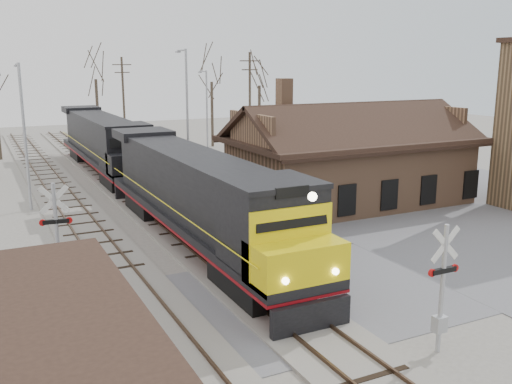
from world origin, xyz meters
TOP-DOWN VIEW (x-y plane):
  - ground at (0.00, 0.00)m, footprint 140.00×140.00m
  - road at (0.00, 0.00)m, footprint 60.00×9.00m
  - track_main at (0.00, 15.00)m, footprint 3.40×90.00m
  - track_siding at (-4.50, 15.00)m, footprint 3.40×90.00m
  - depot at (11.99, 12.00)m, footprint 15.20×9.31m
  - locomotive_lead at (0.00, 7.30)m, footprint 3.21×21.48m
  - locomotive_trailing at (0.00, 29.05)m, footprint 3.21×21.48m
  - crossbuck_near at (2.92, -5.54)m, footprint 1.18×0.31m
  - crossbuck_far at (-6.89, 4.89)m, footprint 1.24×0.33m
  - streetlight_a at (-6.68, 19.11)m, footprint 0.25×2.04m
  - streetlight_b at (4.70, 22.14)m, footprint 0.25×2.04m
  - streetlight_c at (11.05, 34.35)m, footprint 0.25×2.04m
  - utility_pole_b at (5.27, 43.62)m, footprint 2.00×0.24m
  - utility_pole_c at (14.11, 30.99)m, footprint 2.00×0.24m
  - tree_c at (2.87, 45.62)m, footprint 4.77×4.77m
  - tree_d at (13.75, 39.54)m, footprint 4.60×4.60m
  - tree_e at (17.88, 36.46)m, footprint 4.36×4.36m

SIDE VIEW (x-z plane):
  - ground at x=0.00m, z-range 0.00..0.00m
  - road at x=0.00m, z-range 0.00..0.03m
  - track_main at x=0.00m, z-range -0.05..0.19m
  - track_siding at x=-4.50m, z-range -0.05..0.19m
  - crossbuck_near at x=2.92m, z-range -0.13..3.99m
  - crossbuck_far at x=-6.89m, z-range -0.15..4.19m
  - depot at x=11.99m, z-range -1.54..6.36m
  - locomotive_trailing at x=0.00m, z-range 0.25..4.77m
  - locomotive_lead at x=0.00m, z-range 0.12..4.89m
  - streetlight_c at x=11.05m, z-range 0.53..8.67m
  - utility_pole_b at x=5.27m, z-range 0.22..9.69m
  - streetlight_a at x=-6.68m, z-range 0.54..9.38m
  - utility_pole_c at x=14.11m, z-range 0.22..10.05m
  - streetlight_b at x=4.70m, z-range 0.54..10.36m
  - tree_e at x=17.88m, z-range 2.27..12.95m
  - tree_d at x=13.75m, z-range 2.39..13.65m
  - tree_c at x=2.87m, z-range 2.48..14.17m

